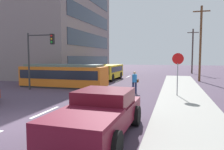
# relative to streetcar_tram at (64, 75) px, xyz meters

# --- Properties ---
(ground_plane) EXTENTS (120.00, 120.00, 0.00)m
(ground_plane) POSITION_rel_streetcar_tram_xyz_m (3.56, -0.37, -1.08)
(ground_plane) COLOR #4B3B4E
(sidewalk_curb_right) EXTENTS (3.20, 36.00, 0.14)m
(sidewalk_curb_right) POSITION_rel_streetcar_tram_xyz_m (10.36, -4.37, -1.01)
(sidewalk_curb_right) COLOR #9F9D95
(sidewalk_curb_right) RESTS_ON ground
(lane_stripe_1) EXTENTS (0.16, 2.40, 0.01)m
(lane_stripe_1) POSITION_rel_streetcar_tram_xyz_m (3.56, -8.37, -1.08)
(lane_stripe_1) COLOR silver
(lane_stripe_1) RESTS_ON ground
(lane_stripe_2) EXTENTS (0.16, 2.40, 0.01)m
(lane_stripe_2) POSITION_rel_streetcar_tram_xyz_m (3.56, -4.37, -1.08)
(lane_stripe_2) COLOR silver
(lane_stripe_2) RESTS_ON ground
(lane_stripe_3) EXTENTS (0.16, 2.40, 0.01)m
(lane_stripe_3) POSITION_rel_streetcar_tram_xyz_m (3.56, 6.00, -1.08)
(lane_stripe_3) COLOR silver
(lane_stripe_3) RESTS_ON ground
(lane_stripe_4) EXTENTS (0.16, 2.40, 0.01)m
(lane_stripe_4) POSITION_rel_streetcar_tram_xyz_m (3.56, 12.00, -1.08)
(lane_stripe_4) COLOR silver
(lane_stripe_4) RESTS_ON ground
(corner_building) EXTENTS (16.91, 17.26, 16.00)m
(corner_building) POSITION_rel_streetcar_tram_xyz_m (-10.09, 11.23, 6.92)
(corner_building) COLOR gray
(corner_building) RESTS_ON ground
(streetcar_tram) EXTENTS (7.86, 2.55, 2.09)m
(streetcar_tram) POSITION_rel_streetcar_tram_xyz_m (0.00, 0.00, 0.00)
(streetcar_tram) COLOR orange
(streetcar_tram) RESTS_ON ground
(city_bus) EXTENTS (2.64, 5.55, 1.81)m
(city_bus) POSITION_rel_streetcar_tram_xyz_m (1.96, 7.15, -0.04)
(city_bus) COLOR yellow
(city_bus) RESTS_ON ground
(pedestrian_crossing) EXTENTS (0.49, 0.36, 1.67)m
(pedestrian_crossing) POSITION_rel_streetcar_tram_xyz_m (6.85, -1.58, -0.14)
(pedestrian_crossing) COLOR #22274A
(pedestrian_crossing) RESTS_ON ground
(pickup_truck_parked) EXTENTS (2.34, 5.03, 1.55)m
(pickup_truck_parked) POSITION_rel_streetcar_tram_xyz_m (7.23, -10.62, -0.28)
(pickup_truck_parked) COLOR maroon
(pickup_truck_parked) RESTS_ON ground
(parked_sedan_mid) EXTENTS (2.10, 4.38, 1.19)m
(parked_sedan_mid) POSITION_rel_streetcar_tram_xyz_m (-2.02, 3.96, -0.46)
(parked_sedan_mid) COLOR #375043
(parked_sedan_mid) RESTS_ON ground
(parked_sedan_far) EXTENTS (2.13, 4.26, 1.19)m
(parked_sedan_far) POSITION_rel_streetcar_tram_xyz_m (-1.55, 9.63, -0.46)
(parked_sedan_far) COLOR maroon
(parked_sedan_far) RESTS_ON ground
(stop_sign) EXTENTS (0.76, 0.07, 2.88)m
(stop_sign) POSITION_rel_streetcar_tram_xyz_m (9.94, -2.41, 1.11)
(stop_sign) COLOR gray
(stop_sign) RESTS_ON sidewalk_curb_right
(traffic_light_mast) EXTENTS (2.50, 0.33, 4.74)m
(traffic_light_mast) POSITION_rel_streetcar_tram_xyz_m (-1.03, -2.24, 2.24)
(traffic_light_mast) COLOR #333333
(traffic_light_mast) RESTS_ON ground
(utility_pole_mid) EXTENTS (1.80, 0.24, 8.43)m
(utility_pole_mid) POSITION_rel_streetcar_tram_xyz_m (12.53, 8.47, 3.32)
(utility_pole_mid) COLOR brown
(utility_pole_mid) RESTS_ON ground
(utility_pole_far) EXTENTS (1.80, 0.24, 7.43)m
(utility_pole_far) POSITION_rel_streetcar_tram_xyz_m (12.68, 20.60, 2.81)
(utility_pole_far) COLOR #4A3B36
(utility_pole_far) RESTS_ON ground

